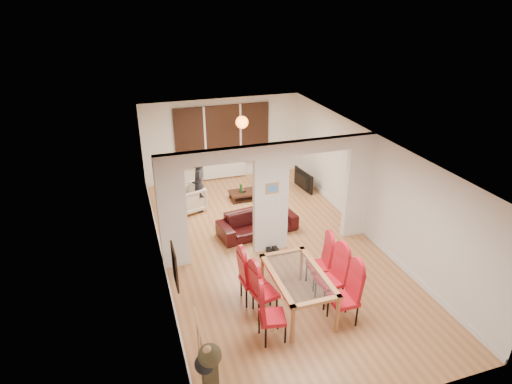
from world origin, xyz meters
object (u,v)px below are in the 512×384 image
dining_chair_ra (344,296)px  bottle (241,188)px  dining_chair_lc (253,276)px  armchair (188,199)px  dining_chair_la (272,313)px  dining_chair_lb (265,290)px  dining_chair_rc (319,263)px  bowl (242,191)px  television (300,181)px  coffee_table (248,195)px  person (199,185)px  dining_table (297,291)px  dining_chair_rb (330,277)px  sofa (257,222)px

dining_chair_ra → bottle: dining_chair_ra is taller
dining_chair_lc → armchair: (-0.55, 4.19, -0.20)m
dining_chair_la → bottle: bearing=90.8°
dining_chair_lb → dining_chair_rc: dining_chair_rc is taller
bowl → dining_chair_ra: bearing=-86.9°
dining_chair_lb → television: 5.72m
dining_chair_la → dining_chair_lc: (-0.01, 1.08, 0.01)m
dining_chair_lb → bowl: (0.97, 4.83, -0.26)m
dining_chair_lb → bowl: dining_chair_lb is taller
dining_chair_ra → coffee_table: (-0.12, 5.46, -0.45)m
person → bowl: person is taller
dining_chair_rc → armchair: 4.60m
dining_table → dining_chair_la: bearing=-140.5°
dining_chair_rb → armchair: bearing=104.4°
television → bowl: television is taller
dining_chair_lb → person: person is taller
dining_chair_la → bowl: size_ratio=5.34×
coffee_table → bottle: (-0.24, -0.05, 0.27)m
dining_chair_lb → armchair: size_ratio=1.36×
dining_chair_rc → armchair: bearing=123.1°
dining_chair_rb → television: size_ratio=1.12×
armchair → person: 0.52m
television → armchair: bearing=88.4°
television → dining_chair_la: bearing=145.3°
dining_chair_rb → person: 4.90m
sofa → dining_chair_rb: bearing=-89.4°
dining_chair_la → bottle: 5.51m
person → bottle: person is taller
sofa → television: size_ratio=1.92×
sofa → armchair: armchair is taller
dining_chair_lc → dining_chair_rc: 1.42m
bottle → sofa: bearing=-93.4°
dining_chair_la → bottle: dining_chair_la is taller
dining_chair_rc → armchair: size_ratio=1.38×
dining_chair_lc → dining_chair_rc: (1.42, 0.04, -0.01)m
television → bowl: 1.88m
coffee_table → person: bearing=-170.1°
dining_chair_la → dining_chair_rc: (1.41, 1.12, -0.00)m
dining_chair_ra → dining_chair_rb: bearing=88.7°
dining_chair_lc → television: bearing=53.3°
dining_chair_rb → television: dining_chair_rb is taller
dining_chair_rc → bottle: size_ratio=3.71×
dining_table → coffee_table: bearing=83.9°
dining_chair_lc → television: dining_chair_lc is taller
bowl → dining_chair_rb: bearing=-86.3°
dining_chair_la → bowl: 5.59m
dining_chair_lc → armchair: 4.23m
dining_chair_lb → dining_chair_rc: 1.40m
dining_chair_la → dining_chair_rb: size_ratio=0.95×
armchair → television: armchair is taller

